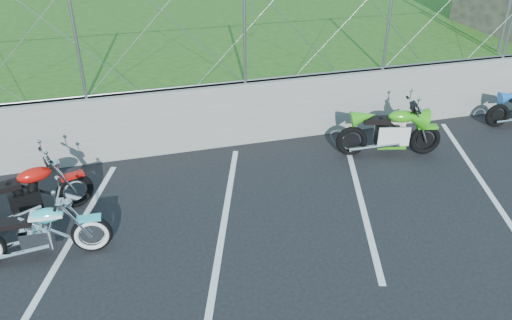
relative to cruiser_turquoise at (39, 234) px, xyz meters
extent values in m
plane|color=black|center=(2.74, -0.72, -0.41)|extent=(90.00, 90.00, 0.00)
cube|color=slate|center=(2.74, 2.78, 0.24)|extent=(30.00, 0.22, 1.30)
cube|color=#234E14|center=(2.74, 12.78, 0.24)|extent=(30.00, 20.00, 1.30)
cylinder|color=gray|center=(2.74, 2.78, 0.94)|extent=(28.00, 0.03, 0.03)
cube|color=silver|center=(0.34, 0.28, -0.40)|extent=(1.49, 4.31, 0.01)
cube|color=silver|center=(2.74, 0.28, -0.40)|extent=(1.49, 4.31, 0.01)
cube|color=silver|center=(5.14, 0.28, -0.40)|extent=(1.49, 4.31, 0.01)
cube|color=silver|center=(7.54, 0.28, -0.40)|extent=(1.49, 4.31, 0.01)
torus|color=black|center=(0.70, -0.03, -0.11)|extent=(0.59, 0.13, 0.59)
cube|color=silver|center=(-0.04, 0.00, -0.05)|extent=(0.42, 0.27, 0.30)
ellipsoid|color=#33C2CE|center=(0.15, -0.01, 0.31)|extent=(0.48, 0.24, 0.21)
cube|color=black|center=(-0.27, 0.01, 0.25)|extent=(0.46, 0.23, 0.08)
cube|color=#33C2CE|center=(0.70, -0.03, 0.17)|extent=(0.35, 0.15, 0.05)
cylinder|color=silver|center=(0.35, -0.02, 0.59)|extent=(0.05, 0.64, 0.03)
torus|color=black|center=(0.42, 1.23, -0.10)|extent=(0.62, 0.29, 0.61)
cube|color=black|center=(-0.30, 1.00, -0.01)|extent=(0.52, 0.40, 0.34)
ellipsoid|color=red|center=(-0.10, 1.07, 0.38)|extent=(0.57, 0.39, 0.23)
cube|color=black|center=(-0.55, 0.92, 0.31)|extent=(0.54, 0.37, 0.09)
cube|color=red|center=(0.42, 1.23, 0.19)|extent=(0.40, 0.25, 0.06)
cylinder|color=silver|center=(0.10, 1.13, 0.62)|extent=(0.24, 0.69, 0.03)
torus|color=black|center=(5.60, 1.66, -0.10)|extent=(0.63, 0.26, 0.62)
torus|color=black|center=(7.02, 1.32, -0.10)|extent=(0.63, 0.26, 0.62)
cube|color=black|center=(6.29, 1.49, 0.01)|extent=(0.53, 0.39, 0.35)
ellipsoid|color=green|center=(6.51, 1.44, 0.42)|extent=(0.59, 0.37, 0.24)
cube|color=black|center=(6.03, 1.56, 0.35)|extent=(0.56, 0.36, 0.09)
cube|color=green|center=(7.02, 1.32, 0.19)|extent=(0.42, 0.24, 0.06)
cylinder|color=silver|center=(6.68, 1.40, 0.66)|extent=(0.20, 0.73, 0.03)
torus|color=black|center=(9.28, 2.01, -0.14)|extent=(0.54, 0.21, 0.53)
camera|label=1|loc=(1.44, -6.26, 4.36)|focal=35.00mm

